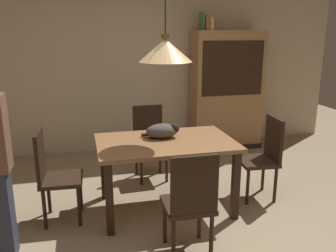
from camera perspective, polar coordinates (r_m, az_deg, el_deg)
ground at (r=3.53m, az=3.69°, el=-16.44°), size 10.00×10.00×0.00m
back_wall at (r=5.60m, az=-4.28°, el=11.01°), size 6.40×0.10×2.90m
dining_table at (r=3.67m, az=-0.39°, el=-3.89°), size 1.40×0.90×0.75m
chair_near_front at (r=2.94m, az=3.63°, el=-11.84°), size 0.41×0.41×0.93m
chair_left_side at (r=3.65m, az=-18.04°, el=-7.09°), size 0.42×0.42×0.93m
chair_right_side at (r=4.11m, az=15.19°, el=-4.38°), size 0.43×0.43×0.93m
chair_far_back at (r=4.53m, az=-2.99°, el=-2.03°), size 0.42×0.42×0.93m
cat_sleeping at (r=3.72m, az=-0.80°, el=-0.75°), size 0.39×0.22×0.16m
pendant_lamp at (r=3.48m, az=-0.42°, el=12.12°), size 0.52×0.52×1.30m
hutch_bookcase at (r=5.71m, az=9.32°, el=5.27°), size 1.12×0.45×1.85m
book_green_slim at (r=5.48m, az=5.43°, el=16.45°), size 0.03×0.20×0.26m
book_brown_thick at (r=5.50m, az=6.05°, el=16.22°), size 0.06×0.24×0.22m
book_yellow_short at (r=5.52m, az=6.74°, el=15.98°), size 0.04×0.20×0.18m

